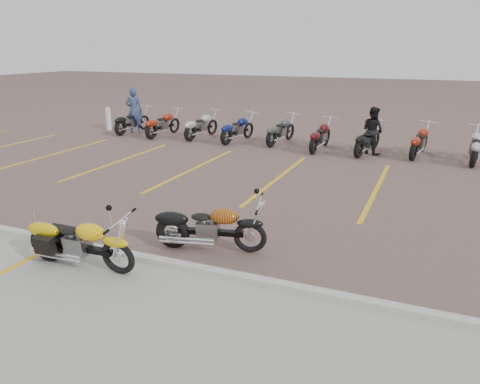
% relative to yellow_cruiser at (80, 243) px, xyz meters
% --- Properties ---
extents(ground, '(100.00, 100.00, 0.00)m').
position_rel_yellow_cruiser_xyz_m(ground, '(1.28, 2.57, -0.42)').
color(ground, brown).
rests_on(ground, ground).
extents(concrete_apron, '(60.00, 5.00, 0.01)m').
position_rel_yellow_cruiser_xyz_m(concrete_apron, '(1.28, -1.93, -0.42)').
color(concrete_apron, '#9E9B93').
rests_on(concrete_apron, ground).
extents(curb, '(60.00, 0.18, 0.12)m').
position_rel_yellow_cruiser_xyz_m(curb, '(1.28, 0.57, -0.36)').
color(curb, '#ADAAA3').
rests_on(curb, ground).
extents(parking_stripes, '(38.00, 5.50, 0.01)m').
position_rel_yellow_cruiser_xyz_m(parking_stripes, '(1.28, 6.57, -0.42)').
color(parking_stripes, gold).
rests_on(parking_stripes, ground).
extents(yellow_cruiser, '(2.07, 0.32, 0.85)m').
position_rel_yellow_cruiser_xyz_m(yellow_cruiser, '(0.00, 0.00, 0.00)').
color(yellow_cruiser, black).
rests_on(yellow_cruiser, ground).
extents(flame_cruiser, '(2.02, 0.59, 0.84)m').
position_rel_yellow_cruiser_xyz_m(flame_cruiser, '(1.66, 1.44, -0.01)').
color(flame_cruiser, black).
rests_on(flame_cruiser, ground).
extents(person_a, '(0.81, 0.67, 1.90)m').
position_rel_yellow_cruiser_xyz_m(person_a, '(-6.71, 11.11, 0.53)').
color(person_a, navy).
rests_on(person_a, ground).
extents(person_b, '(0.99, 0.95, 1.61)m').
position_rel_yellow_cruiser_xyz_m(person_b, '(3.22, 10.85, 0.38)').
color(person_b, black).
rests_on(person_b, ground).
extents(bollard, '(0.18, 0.18, 1.00)m').
position_rel_yellow_cruiser_xyz_m(bollard, '(-8.19, 11.23, 0.08)').
color(bollard, white).
rests_on(bollard, ground).
extents(bg_bike_row, '(15.74, 2.07, 1.10)m').
position_rel_yellow_cruiser_xyz_m(bg_bike_row, '(0.61, 10.98, 0.13)').
color(bg_bike_row, black).
rests_on(bg_bike_row, ground).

